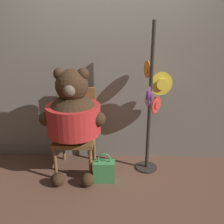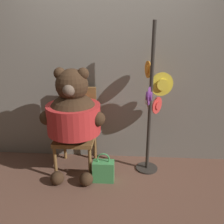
% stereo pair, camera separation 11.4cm
% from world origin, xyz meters
% --- Properties ---
extents(ground_plane, '(14.00, 14.00, 0.00)m').
position_xyz_m(ground_plane, '(0.00, 0.00, 0.00)').
color(ground_plane, brown).
extents(wall_back, '(8.00, 0.10, 2.22)m').
position_xyz_m(wall_back, '(0.00, 0.69, 1.11)').
color(wall_back, gray).
rests_on(wall_back, ground_plane).
extents(chair, '(0.49, 0.53, 1.04)m').
position_xyz_m(chair, '(-0.41, 0.38, 0.54)').
color(chair, olive).
rests_on(chair, ground_plane).
extents(teddy_bear, '(0.78, 0.69, 1.35)m').
position_xyz_m(teddy_bear, '(-0.40, 0.20, 0.78)').
color(teddy_bear, '#3D2819').
rests_on(teddy_bear, ground_plane).
extents(hat_display_rack, '(0.40, 0.50, 1.85)m').
position_xyz_m(hat_display_rack, '(0.54, 0.36, 0.88)').
color(hat_display_rack, '#332D28').
rests_on(hat_display_rack, ground_plane).
extents(handbag_on_ground, '(0.26, 0.14, 0.37)m').
position_xyz_m(handbag_on_ground, '(-0.03, 0.03, 0.14)').
color(handbag_on_ground, '#479E56').
rests_on(handbag_on_ground, ground_plane).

